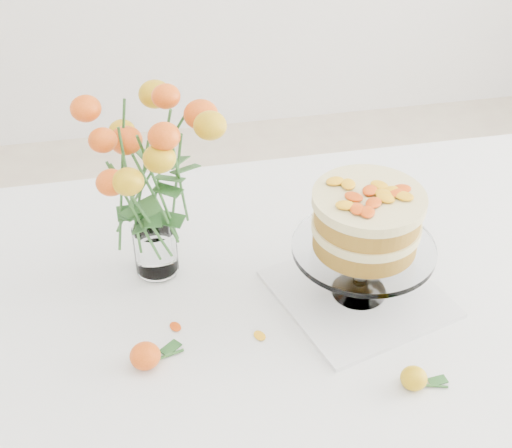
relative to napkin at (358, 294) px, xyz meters
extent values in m
cube|color=#A48160|center=(-0.08, 0.03, -0.03)|extent=(1.40, 0.90, 0.04)
cylinder|color=#A48160|center=(-0.70, 0.40, -0.41)|extent=(0.06, 0.06, 0.71)
cylinder|color=#A48160|center=(0.54, 0.40, -0.41)|extent=(0.06, 0.06, 0.71)
cube|color=white|center=(-0.08, 0.03, -0.01)|extent=(1.42, 0.92, 0.01)
cube|color=white|center=(-0.08, 0.49, -0.11)|extent=(1.42, 0.01, 0.20)
cube|color=white|center=(0.00, 0.00, 0.00)|extent=(0.34, 0.34, 0.01)
cylinder|color=white|center=(0.00, 0.00, 0.06)|extent=(0.03, 0.03, 0.08)
cylinder|color=white|center=(0.00, 0.00, 0.11)|extent=(0.25, 0.25, 0.01)
cylinder|color=#956421|center=(0.00, 0.00, 0.13)|extent=(0.21, 0.21, 0.04)
cylinder|color=beige|center=(0.00, 0.00, 0.16)|extent=(0.22, 0.22, 0.02)
cylinder|color=#956421|center=(0.00, 0.00, 0.18)|extent=(0.21, 0.21, 0.04)
cylinder|color=beige|center=(0.00, 0.00, 0.21)|extent=(0.22, 0.22, 0.02)
cylinder|color=white|center=(-0.35, 0.14, 0.00)|extent=(0.07, 0.07, 0.01)
cylinder|color=white|center=(-0.35, 0.14, 0.05)|extent=(0.08, 0.08, 0.09)
ellipsoid|color=orange|center=(0.02, -0.22, 0.01)|extent=(0.04, 0.04, 0.04)
cylinder|color=#2E6126|center=(0.05, -0.23, 0.00)|extent=(0.05, 0.02, 0.00)
ellipsoid|color=#D54B0A|center=(-0.39, -0.09, 0.02)|extent=(0.05, 0.05, 0.04)
cylinder|color=#2E6126|center=(-0.36, -0.08, 0.00)|extent=(0.06, 0.02, 0.01)
ellipsoid|color=#FFAB10|center=(-0.20, -0.07, 0.00)|extent=(0.03, 0.02, 0.00)
ellipsoid|color=#FFAB10|center=(-0.10, -0.11, 0.00)|extent=(0.03, 0.02, 0.00)
ellipsoid|color=#FFAB10|center=(-0.06, -0.15, 0.00)|extent=(0.03, 0.02, 0.00)
ellipsoid|color=#FFAB10|center=(-0.34, -0.02, 0.00)|extent=(0.03, 0.02, 0.00)
camera|label=1|loc=(-0.37, -0.91, 0.89)|focal=50.00mm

